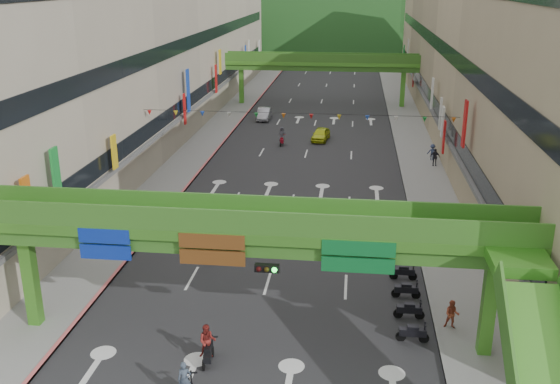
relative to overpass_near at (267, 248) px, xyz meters
The scene contains 22 objects.
road_slab 44.93m from the overpass_near, 91.20° to the left, with size 18.00×140.00×0.02m, color #28282B.
sidewalk_left 46.47m from the overpass_near, 104.97° to the left, with size 4.00×140.00×0.15m, color gray.
sidewalk_right 46.03m from the overpass_near, 77.29° to the left, with size 4.00×140.00×0.15m, color gray.
curb_left 46.02m from the overpass_near, 102.67° to the left, with size 0.20×140.00×0.18m, color #CC5959.
curb_right 45.65m from the overpass_near, 79.63° to the left, with size 0.20×140.00×0.18m, color gray.
building_row_left 49.02m from the overpass_near, 114.00° to the left, with size 12.80×95.00×19.00m.
building_row_right 48.30m from the overpass_near, 68.03° to the left, with size 12.80×95.00×19.00m.
overpass_near is the anchor object (origin of this frame).
overpass_far 59.63m from the overpass_near, 90.90° to the left, with size 28.00×2.20×7.10m.
hill_left 155.52m from the overpass_near, 95.88° to the left, with size 168.00×140.00×112.00m, color #1C4419.
hill_right 176.35m from the overpass_near, 82.15° to the left, with size 208.00×176.00×128.00m, color #1C4419.
bunting_string 24.65m from the overpass_near, 92.17° to the left, with size 26.00×0.36×0.47m.
scooter_rider_near 6.80m from the overpass_near, 123.08° to the right, with size 0.71×1.58×1.88m.
scooter_rider_mid 5.15m from the overpass_near, 148.31° to the right, with size 0.88×1.60×1.97m.
scooter_rider_left 11.45m from the overpass_near, 116.61° to the left, with size 0.95×1.58×1.87m.
scooter_rider_far 38.06m from the overpass_near, 95.67° to the left, with size 0.86×1.60×1.98m.
parked_scooter_row 9.51m from the overpass_near, 33.91° to the left, with size 1.60×7.15×1.08m.
car_silver 50.62m from the overpass_near, 98.43° to the left, with size 1.51×4.34×1.43m, color #A0A0A8.
car_yellow 40.41m from the overpass_near, 89.71° to the left, with size 1.61×3.99×1.36m, color #C0CC1C.
pedestrian_red 10.26m from the overpass_near, 16.45° to the left, with size 0.73×0.57×1.49m, color #A04329.
pedestrian_dark 33.71m from the overpass_near, 70.30° to the left, with size 0.95×0.40×1.62m, color black.
pedestrian_blue 35.54m from the overpass_near, 71.36° to the left, with size 0.72×0.46×1.54m, color navy.
Camera 1 is at (4.55, -20.05, 16.73)m, focal length 40.00 mm.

